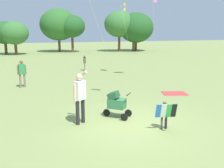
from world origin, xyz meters
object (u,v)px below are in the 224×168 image
Objects in this scene: picnic_blanket at (174,93)px; person_adult_flyer at (80,94)px; child_with_butterfly_kite at (165,112)px; person_red_shirt at (22,72)px; person_sitting_far at (85,61)px; stroller at (116,102)px.

person_adult_flyer is at bearing -153.62° from picnic_blanket.
person_adult_flyer is 6.31m from picnic_blanket.
child_with_butterfly_kite is 0.52× the size of person_adult_flyer.
person_red_shirt is 8.65m from picnic_blanket.
person_adult_flyer is at bearing -73.30° from person_red_shirt.
person_adult_flyer reaches higher than person_sitting_far.
person_red_shirt is at bearing 117.86° from stroller.
stroller is 0.80× the size of person_sitting_far.
stroller reaches higher than child_with_butterfly_kite.
person_sitting_far is at bearing 83.73° from stroller.
stroller is at bearing -148.41° from picnic_blanket.
person_red_shirt is (-2.03, 6.78, -0.16)m from person_adult_flyer.
child_with_butterfly_kite is 0.78× the size of picnic_blanket.
stroller is at bearing 8.65° from person_adult_flyer.
person_red_shirt is at bearing -133.99° from person_sitting_far.
person_red_shirt is at bearing 106.70° from person_adult_flyer.
person_sitting_far is (4.72, 4.89, -0.18)m from person_red_shirt.
stroller is 7.42m from person_red_shirt.
child_with_butterfly_kite is at bearing -125.61° from picnic_blanket.
stroller is at bearing -96.27° from person_sitting_far.
child_with_butterfly_kite is at bearing -55.47° from stroller.
child_with_butterfly_kite is 0.95× the size of stroller.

